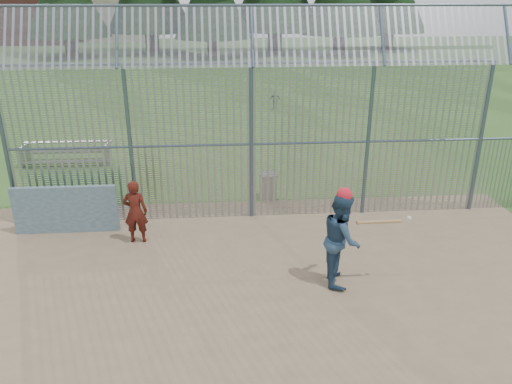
{
  "coord_description": "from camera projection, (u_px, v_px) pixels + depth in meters",
  "views": [
    {
      "loc": [
        -0.83,
        -8.57,
        5.55
      ],
      "look_at": [
        0.0,
        2.0,
        1.3
      ],
      "focal_mm": 35.0,
      "sensor_mm": 36.0,
      "label": 1
    }
  ],
  "objects": [
    {
      "name": "ground",
      "position": [
        264.0,
        288.0,
        10.06
      ],
      "size": [
        120.0,
        120.0,
        0.0
      ],
      "primitive_type": "plane",
      "color": "#2D511E",
      "rests_on": "ground"
    },
    {
      "name": "dirt_infield",
      "position": [
        266.0,
        302.0,
        9.6
      ],
      "size": [
        14.0,
        10.0,
        0.02
      ],
      "primitive_type": "cube",
      "color": "#756047",
      "rests_on": "ground"
    },
    {
      "name": "dugout_wall",
      "position": [
        66.0,
        210.0,
        12.18
      ],
      "size": [
        2.5,
        0.12,
        1.2
      ],
      "primitive_type": "cube",
      "color": "#38566B",
      "rests_on": "dirt_infield"
    },
    {
      "name": "batter",
      "position": [
        341.0,
        239.0,
        9.95
      ],
      "size": [
        0.84,
        1.02,
        1.92
      ],
      "primitive_type": "imported",
      "rotation": [
        0.0,
        0.0,
        1.45
      ],
      "color": "navy",
      "rests_on": "dirt_infield"
    },
    {
      "name": "onlooker",
      "position": [
        135.0,
        212.0,
        11.65
      ],
      "size": [
        0.58,
        0.39,
        1.54
      ],
      "primitive_type": "imported",
      "rotation": [
        0.0,
        0.0,
        3.1
      ],
      "color": "maroon",
      "rests_on": "dirt_infield"
    },
    {
      "name": "bg_kid_seated",
      "position": [
        275.0,
        100.0,
        25.16
      ],
      "size": [
        0.63,
        0.46,
        0.99
      ],
      "primitive_type": "imported",
      "rotation": [
        0.0,
        0.0,
        2.71
      ],
      "color": "slate",
      "rests_on": "ground"
    },
    {
      "name": "batting_gear",
      "position": [
        350.0,
        199.0,
        9.61
      ],
      "size": [
        1.48,
        0.35,
        0.72
      ],
      "color": "red",
      "rests_on": "ground"
    },
    {
      "name": "trash_can",
      "position": [
        268.0,
        186.0,
        14.34
      ],
      "size": [
        0.56,
        0.56,
        0.82
      ],
      "color": "#989AA1",
      "rests_on": "ground"
    },
    {
      "name": "bleacher",
      "position": [
        66.0,
        153.0,
        17.21
      ],
      "size": [
        3.0,
        0.95,
        0.72
      ],
      "color": "slate",
      "rests_on": "ground"
    },
    {
      "name": "backstop_fence",
      "position": [
        323.0,
        130.0,
        12.49
      ],
      "size": [
        20.09,
        0.81,
        5.3
      ],
      "color": "#47566B",
      "rests_on": "ground"
    },
    {
      "name": "distant_buildings",
      "position": [
        26.0,
        10.0,
        59.3
      ],
      "size": [
        26.5,
        10.5,
        8.0
      ],
      "color": "brown",
      "rests_on": "ground"
    }
  ]
}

